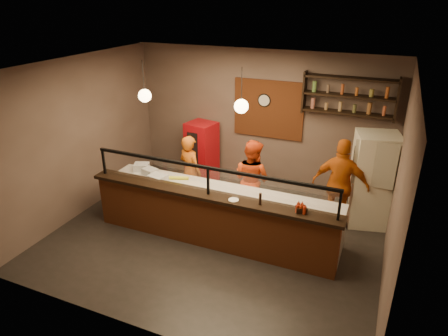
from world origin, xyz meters
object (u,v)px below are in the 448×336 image
at_px(cook_left, 190,172).
at_px(pizza_dough, 193,187).
at_px(red_cooler, 202,152).
at_px(fridge, 372,180).
at_px(condiment_caddy, 301,209).
at_px(wall_clock, 264,100).
at_px(pepper_mill, 260,199).
at_px(cook_right, 340,185).
at_px(cook_mid, 252,180).

bearing_deg(cook_left, pizza_dough, 142.02).
xyz_separation_m(red_cooler, pizza_dough, (0.81, -2.04, 0.16)).
distance_m(fridge, condiment_caddy, 2.20).
bearing_deg(wall_clock, fridge, -17.16).
bearing_deg(wall_clock, pepper_mill, -72.88).
bearing_deg(pepper_mill, cook_left, 147.80).
distance_m(cook_left, condiment_caddy, 2.92).
height_order(cook_left, cook_right, cook_right).
bearing_deg(cook_mid, condiment_caddy, 154.99).
relative_size(red_cooler, condiment_caddy, 8.66).
height_order(cook_left, red_cooler, cook_left).
relative_size(cook_left, pepper_mill, 7.74).
bearing_deg(condiment_caddy, cook_mid, 135.01).
xyz_separation_m(pizza_dough, condiment_caddy, (2.15, -0.39, 0.20)).
bearing_deg(cook_mid, fridge, -142.87).
distance_m(cook_left, cook_mid, 1.36).
xyz_separation_m(wall_clock, fridge, (2.50, -0.77, -1.16)).
height_order(cook_left, pepper_mill, cook_left).
height_order(cook_mid, condiment_caddy, cook_mid).
relative_size(cook_mid, pepper_mill, 8.09).
xyz_separation_m(fridge, pizza_dough, (-3.11, -1.58, -0.04)).
distance_m(fridge, pizza_dough, 3.49).
relative_size(cook_mid, pizza_dough, 3.34).
distance_m(red_cooler, pizza_dough, 2.21).
bearing_deg(pizza_dough, condiment_caddy, -10.34).
relative_size(wall_clock, pepper_mill, 1.45).
xyz_separation_m(cook_right, red_cooler, (-3.37, 0.87, -0.17)).
height_order(wall_clock, pepper_mill, wall_clock).
height_order(wall_clock, fridge, wall_clock).
relative_size(condiment_caddy, pepper_mill, 0.83).
distance_m(cook_left, cook_right, 3.07).
xyz_separation_m(red_cooler, pepper_mill, (2.28, -2.46, 0.42)).
distance_m(fridge, red_cooler, 3.96).
height_order(wall_clock, red_cooler, wall_clock).
xyz_separation_m(wall_clock, pizza_dough, (-0.61, -2.35, -1.19)).
bearing_deg(pizza_dough, wall_clock, 75.47).
xyz_separation_m(fridge, condiment_caddy, (-0.96, -1.98, 0.17)).
xyz_separation_m(cook_right, fridge, (0.55, 0.41, 0.02)).
bearing_deg(fridge, pizza_dough, -166.78).
bearing_deg(pepper_mill, condiment_caddy, 1.61).
relative_size(cook_left, fridge, 0.85).
bearing_deg(cook_left, fridge, -146.97).
distance_m(cook_mid, red_cooler, 2.04).
distance_m(cook_right, condiment_caddy, 1.63).
bearing_deg(cook_mid, cook_left, 22.99).
bearing_deg(pepper_mill, red_cooler, 132.83).
xyz_separation_m(red_cooler, condiment_caddy, (2.96, -2.44, 0.36)).
distance_m(pizza_dough, pepper_mill, 1.54).
relative_size(cook_left, pizza_dough, 3.19).
bearing_deg(pizza_dough, fridge, 26.98).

